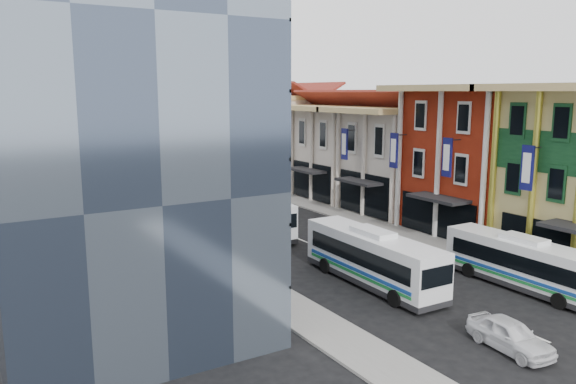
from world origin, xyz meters
TOP-DOWN VIEW (x-y plane):
  - ground at (0.00, 0.00)m, footprint 200.00×200.00m
  - sidewalk_right at (8.50, 22.00)m, footprint 3.00×90.00m
  - sidewalk_left at (-8.50, 22.00)m, footprint 3.00×90.00m
  - shophouse_red at (14.00, 17.00)m, footprint 8.00×10.00m
  - shophouse_cream_near at (14.00, 26.50)m, footprint 8.00×9.00m
  - shophouse_cream_mid at (14.00, 35.50)m, footprint 8.00×9.00m
  - shophouse_cream_far at (14.00, 46.00)m, footprint 8.00×12.00m
  - office_tower at (-17.00, 19.00)m, footprint 12.00×26.00m
  - office_block_far at (-16.00, 42.00)m, footprint 10.00×18.00m
  - bus_left_near at (-2.00, 10.92)m, footprint 2.88×11.28m
  - bus_left_far at (-2.00, 26.41)m, footprint 3.57×11.32m
  - bus_right at (5.50, 5.65)m, footprint 2.53×10.33m
  - sedan_left at (-2.35, 0.46)m, footprint 2.20×4.55m

SIDE VIEW (x-z plane):
  - ground at x=0.00m, z-range 0.00..0.00m
  - sidewalk_right at x=8.50m, z-range 0.00..0.15m
  - sidewalk_left at x=-8.50m, z-range 0.00..0.15m
  - sedan_left at x=-2.35m, z-range 0.00..1.50m
  - bus_right at x=5.50m, z-range 0.00..3.31m
  - bus_left_far at x=-2.00m, z-range 0.00..3.57m
  - bus_left_near at x=-2.00m, z-range 0.00..3.60m
  - shophouse_cream_near at x=14.00m, z-range 0.00..10.00m
  - shophouse_cream_mid at x=14.00m, z-range 0.00..10.00m
  - shophouse_cream_far at x=14.00m, z-range 0.00..11.00m
  - shophouse_red at x=14.00m, z-range 0.00..12.00m
  - office_block_far at x=-16.00m, z-range 0.00..14.00m
  - office_tower at x=-17.00m, z-range 0.00..30.00m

